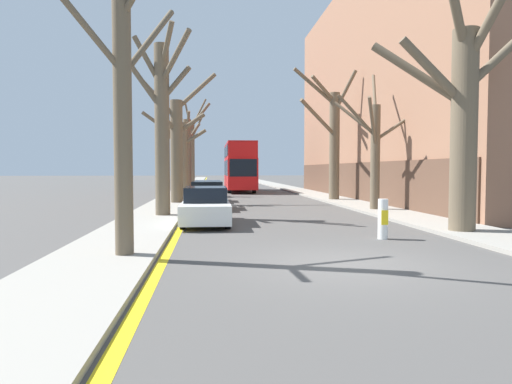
{
  "coord_description": "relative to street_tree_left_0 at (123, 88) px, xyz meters",
  "views": [
    {
      "loc": [
        -2.92,
        -9.56,
        2.05
      ],
      "look_at": [
        0.79,
        27.87,
        0.2
      ],
      "focal_mm": 32.0,
      "sensor_mm": 36.0,
      "label": 1
    }
  ],
  "objects": [
    {
      "name": "street_tree_left_3",
      "position": [
        -0.32,
        24.85,
        -0.59
      ],
      "size": [
        4.88,
        3.05,
        6.42
      ],
      "color": "brown",
      "rests_on": "ground"
    },
    {
      "name": "parked_car_0",
      "position": [
        1.75,
        6.68,
        -3.22
      ],
      "size": [
        1.76,
        4.6,
        1.39
      ],
      "color": "silver",
      "rests_on": "ground"
    },
    {
      "name": "street_tree_left_5",
      "position": [
        -0.13,
        41.82,
        0.37
      ],
      "size": [
        2.47,
        2.03,
        10.1
      ],
      "color": "brown",
      "rests_on": "ground"
    },
    {
      "name": "street_tree_right_2",
      "position": [
        9.82,
        18.49,
        0.2
      ],
      "size": [
        4.07,
        2.41,
        8.49
      ],
      "color": "brown",
      "rests_on": "ground"
    },
    {
      "name": "parked_car_1",
      "position": [
        1.75,
        13.16,
        -3.21
      ],
      "size": [
        1.79,
        4.0,
        1.44
      ],
      "color": "olive",
      "rests_on": "ground"
    },
    {
      "name": "street_tree_right_0",
      "position": [
        9.79,
        3.11,
        -0.05
      ],
      "size": [
        4.75,
        3.14,
        8.54
      ],
      "color": "brown",
      "rests_on": "ground"
    },
    {
      "name": "street_tree_left_0",
      "position": [
        0.0,
        0.0,
        0.0
      ],
      "size": [
        3.15,
        3.06,
        8.3
      ],
      "color": "brown",
      "rests_on": "ground"
    },
    {
      "name": "street_tree_left_1",
      "position": [
        -0.11,
        9.11,
        0.23
      ],
      "size": [
        3.1,
        2.21,
        8.05
      ],
      "color": "brown",
      "rests_on": "ground"
    },
    {
      "name": "sidewalk_left",
      "position": [
        -0.53,
        49.0,
        -3.82
      ],
      "size": [
        2.43,
        120.0,
        0.12
      ],
      "primitive_type": "cube",
      "color": "gray",
      "rests_on": "ground"
    },
    {
      "name": "building_facade_right",
      "position": [
        16.46,
        19.96,
        3.76
      ],
      "size": [
        10.08,
        31.09,
        15.3
      ],
      "color": "#93664C",
      "rests_on": "ground"
    },
    {
      "name": "traffic_bollard",
      "position": [
        6.99,
        2.38,
        -3.29
      ],
      "size": [
        0.29,
        0.3,
        1.19
      ],
      "color": "white",
      "rests_on": "ground"
    },
    {
      "name": "double_decker_bus",
      "position": [
        4.6,
        31.99,
        -1.35
      ],
      "size": [
        2.54,
        10.27,
        4.46
      ],
      "color": "red",
      "rests_on": "ground"
    },
    {
      "name": "street_tree_left_4",
      "position": [
        -0.25,
        33.82,
        0.08
      ],
      "size": [
        3.17,
        3.39,
        8.52
      ],
      "color": "brown",
      "rests_on": "ground"
    },
    {
      "name": "ground_plane",
      "position": [
        4.86,
        -1.0,
        -3.88
      ],
      "size": [
        300.0,
        300.0,
        0.0
      ],
      "primitive_type": "plane",
      "color": "#4C4947"
    },
    {
      "name": "kerb_line_stripe",
      "position": [
        0.86,
        49.0,
        -3.88
      ],
      "size": [
        0.24,
        120.0,
        0.01
      ],
      "primitive_type": "cube",
      "color": "yellow",
      "rests_on": "ground"
    },
    {
      "name": "sidewalk_right",
      "position": [
        10.25,
        49.0,
        -3.82
      ],
      "size": [
        2.43,
        120.0,
        0.12
      ],
      "primitive_type": "cube",
      "color": "gray",
      "rests_on": "ground"
    },
    {
      "name": "street_tree_left_2",
      "position": [
        -0.04,
        16.69,
        -0.34
      ],
      "size": [
        4.66,
        1.97,
        7.91
      ],
      "color": "brown",
      "rests_on": "ground"
    },
    {
      "name": "street_tree_right_1",
      "position": [
        9.91,
        11.14,
        -0.75
      ],
      "size": [
        4.18,
        3.56,
        7.06
      ],
      "color": "brown",
      "rests_on": "ground"
    },
    {
      "name": "parked_car_2",
      "position": [
        1.75,
        18.72,
        -3.24
      ],
      "size": [
        1.83,
        4.38,
        1.36
      ],
      "color": "silver",
      "rests_on": "ground"
    }
  ]
}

